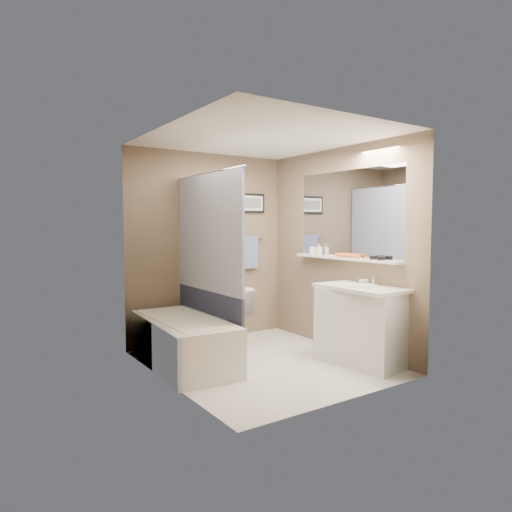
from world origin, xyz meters
TOP-DOWN VIEW (x-y plane):
  - ground at (0.00, 0.00)m, footprint 2.50×2.50m
  - ceiling at (0.00, 0.00)m, footprint 2.20×2.50m
  - wall_back at (0.00, 1.23)m, footprint 2.20×0.04m
  - wall_front at (0.00, -1.23)m, footprint 2.20×0.04m
  - wall_left at (-1.08, 0.00)m, footprint 0.04×2.50m
  - wall_right at (1.08, 0.00)m, footprint 0.04×2.50m
  - tile_surround at (-1.09, 0.50)m, footprint 0.02×1.55m
  - curtain_rod at (-0.40, 0.50)m, footprint 0.02×1.55m
  - curtain_upper at (-0.40, 0.50)m, footprint 0.03×1.45m
  - curtain_lower at (-0.40, 0.50)m, footprint 0.03×1.45m
  - mirror at (1.09, -0.15)m, footprint 0.02×1.60m
  - shelf at (1.04, -0.15)m, footprint 0.12×1.60m
  - towel_bar at (0.55, 1.22)m, footprint 0.60×0.02m
  - towel at (0.55, 1.20)m, footprint 0.34×0.05m
  - art_frame at (0.55, 1.23)m, footprint 0.62×0.02m
  - art_mat at (0.55, 1.22)m, footprint 0.56×0.00m
  - art_image at (0.55, 1.22)m, footprint 0.50×0.00m
  - door at (0.55, -1.24)m, footprint 0.80×0.02m
  - door_handle at (0.22, -1.19)m, footprint 0.10×0.02m
  - bathtub at (-0.75, 0.41)m, footprint 0.79×1.54m
  - tub_rim at (-0.75, 0.41)m, footprint 0.56×1.36m
  - toilet at (0.03, 0.89)m, footprint 0.45×0.74m
  - vanity at (0.85, -0.60)m, footprint 0.62×0.96m
  - countertop at (0.84, -0.60)m, footprint 0.54×0.96m
  - sink_basin at (0.83, -0.60)m, footprint 0.34×0.34m
  - faucet_spout at (1.03, -0.60)m, footprint 0.02×0.02m
  - faucet_knob at (1.03, -0.50)m, footprint 0.05×0.05m
  - candle_bowl_near at (1.04, -0.70)m, footprint 0.09×0.09m
  - candle_bowl_far at (1.04, -0.59)m, footprint 0.09×0.09m
  - hair_brush_front at (1.04, -0.27)m, footprint 0.06×0.22m
  - hair_brush_back at (1.04, -0.13)m, footprint 0.05×0.22m
  - pink_comb at (1.04, 0.03)m, footprint 0.03×0.16m
  - glass_jar at (1.04, 0.41)m, footprint 0.08×0.08m
  - soap_bottle at (1.04, 0.29)m, footprint 0.07×0.07m

SIDE VIEW (x-z plane):
  - ground at x=0.00m, z-range 0.00..0.00m
  - bathtub at x=-0.75m, z-range 0.00..0.50m
  - toilet at x=0.03m, z-range 0.00..0.74m
  - vanity at x=0.85m, z-range 0.00..0.80m
  - tub_rim at x=-0.75m, z-range 0.49..0.51m
  - curtain_lower at x=-0.40m, z-range 0.40..0.76m
  - countertop at x=0.84m, z-range 0.80..0.84m
  - sink_basin at x=0.83m, z-range 0.84..0.86m
  - faucet_knob at x=1.03m, z-range 0.84..0.90m
  - faucet_spout at x=1.03m, z-range 0.84..0.94m
  - tile_surround at x=-1.09m, z-range 0.00..2.00m
  - door at x=0.55m, z-range 0.00..2.00m
  - door_handle at x=0.22m, z-range 0.99..1.01m
  - shelf at x=1.04m, z-range 1.09..1.11m
  - pink_comb at x=1.04m, z-range 1.11..1.12m
  - towel at x=0.55m, z-range 0.90..1.34m
  - candle_bowl_near at x=1.04m, z-range 1.11..1.16m
  - candle_bowl_far at x=1.04m, z-range 1.11..1.16m
  - hair_brush_front at x=1.04m, z-range 1.12..1.16m
  - hair_brush_back at x=1.04m, z-range 1.12..1.16m
  - glass_jar at x=1.04m, z-range 1.11..1.22m
  - soap_bottle at x=1.04m, z-range 1.11..1.25m
  - wall_back at x=0.00m, z-range 0.00..2.40m
  - wall_front at x=0.00m, z-range 0.00..2.40m
  - wall_left at x=-1.08m, z-range 0.00..2.40m
  - wall_right at x=1.08m, z-range 0.00..2.40m
  - towel_bar at x=0.55m, z-range 1.29..1.31m
  - curtain_upper at x=-0.40m, z-range 0.76..2.04m
  - mirror at x=1.09m, z-range 1.12..2.12m
  - art_frame at x=0.55m, z-range 1.65..1.91m
  - art_mat at x=0.55m, z-range 1.68..1.88m
  - art_image at x=0.55m, z-range 1.72..1.84m
  - curtain_rod at x=-0.40m, z-range 2.04..2.06m
  - ceiling at x=0.00m, z-range 2.36..2.40m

